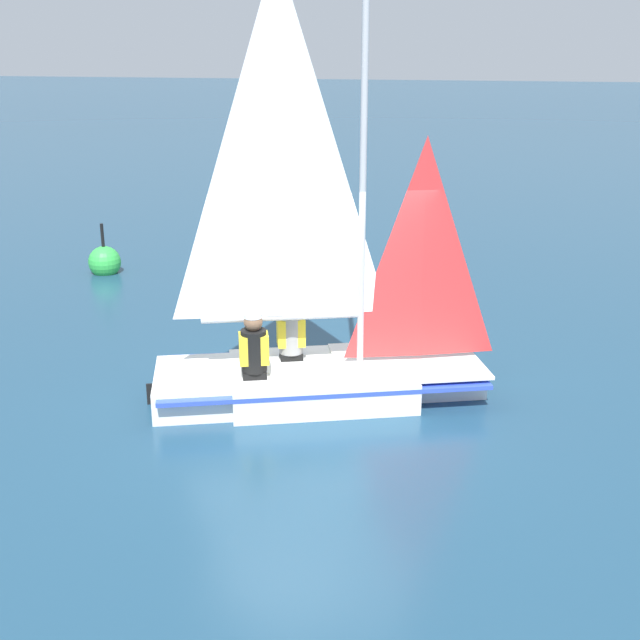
{
  "coord_description": "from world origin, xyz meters",
  "views": [
    {
      "loc": [
        2.94,
        -8.59,
        3.98
      ],
      "look_at": [
        0.0,
        0.0,
        0.97
      ],
      "focal_mm": 45.0,
      "sensor_mm": 36.0,
      "label": 1
    }
  ],
  "objects_px": {
    "sailboat_main": "(318,342)",
    "sailor_helm": "(291,339)",
    "sailor_crew": "(254,356)",
    "buoy_marker": "(105,262)"
  },
  "relations": [
    {
      "from": "sailboat_main",
      "to": "sailor_helm",
      "type": "relative_size",
      "value": 4.44
    },
    {
      "from": "sailboat_main",
      "to": "sailor_crew",
      "type": "distance_m",
      "value": 0.82
    },
    {
      "from": "sailboat_main",
      "to": "sailor_helm",
      "type": "xyz_separation_m",
      "value": [
        -0.41,
        0.17,
        -0.06
      ]
    },
    {
      "from": "sailboat_main",
      "to": "buoy_marker",
      "type": "distance_m",
      "value": 7.14
    },
    {
      "from": "sailor_helm",
      "to": "sailboat_main",
      "type": "bearing_deg",
      "value": -48.32
    },
    {
      "from": "buoy_marker",
      "to": "sailor_crew",
      "type": "bearing_deg",
      "value": -42.45
    },
    {
      "from": "sailor_helm",
      "to": "sailor_crew",
      "type": "bearing_deg",
      "value": -131.78
    },
    {
      "from": "sailor_crew",
      "to": "sailboat_main",
      "type": "bearing_deg",
      "value": 15.23
    },
    {
      "from": "sailor_helm",
      "to": "buoy_marker",
      "type": "distance_m",
      "value": 6.7
    },
    {
      "from": "sailor_helm",
      "to": "buoy_marker",
      "type": "xyz_separation_m",
      "value": [
        -5.35,
        4.01,
        -0.41
      ]
    }
  ]
}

